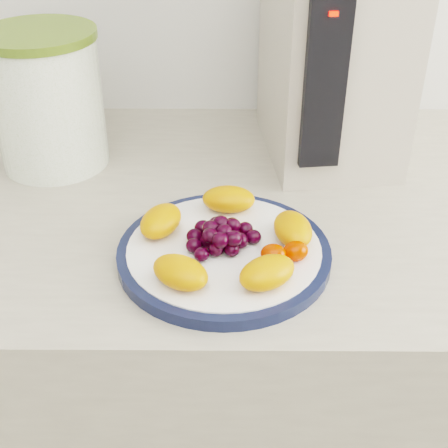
{
  "coord_description": "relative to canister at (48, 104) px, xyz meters",
  "views": [
    {
      "loc": [
        -0.01,
        0.45,
        1.35
      ],
      "look_at": [
        -0.02,
        1.05,
        0.95
      ],
      "focal_mm": 50.0,
      "sensor_mm": 36.0,
      "label": 1
    }
  ],
  "objects": [
    {
      "name": "appliance_led",
      "position": [
        0.38,
        -0.1,
        0.15
      ],
      "size": [
        0.01,
        0.01,
        0.01
      ],
      "primitive_type": "cube",
      "rotation": [
        0.0,
        0.0,
        0.11
      ],
      "color": "#FF0C05",
      "rests_on": "appliance_panel"
    },
    {
      "name": "fruit_plate",
      "position": [
        0.26,
        -0.25,
        -0.06
      ],
      "size": [
        0.22,
        0.21,
        0.03
      ],
      "color": "orange",
      "rests_on": "plate_face"
    },
    {
      "name": "appliance_body",
      "position": [
        0.41,
        0.05,
        0.06
      ],
      "size": [
        0.2,
        0.27,
        0.31
      ],
      "primitive_type": "cube",
      "rotation": [
        0.0,
        0.0,
        0.11
      ],
      "color": "#B6AC9B",
      "rests_on": "counter"
    },
    {
      "name": "canister_lid",
      "position": [
        0.0,
        0.0,
        0.1
      ],
      "size": [
        0.2,
        0.2,
        0.01
      ],
      "primitive_type": "cylinder",
      "rotation": [
        0.0,
        0.0,
        -0.23
      ],
      "color": "#566B23",
      "rests_on": "canister"
    },
    {
      "name": "canister",
      "position": [
        0.0,
        0.0,
        0.0
      ],
      "size": [
        0.19,
        0.19,
        0.19
      ],
      "primitive_type": "cylinder",
      "rotation": [
        0.0,
        0.0,
        -0.23
      ],
      "color": "#4F701C",
      "rests_on": "counter"
    },
    {
      "name": "cabinet_face",
      "position": [
        0.27,
        -0.1,
        -0.57
      ],
      "size": [
        3.48,
        0.58,
        0.84
      ],
      "primitive_type": "cube",
      "color": "#856350",
      "rests_on": "floor"
    },
    {
      "name": "appliance_panel",
      "position": [
        0.38,
        -0.09,
        0.07
      ],
      "size": [
        0.05,
        0.02,
        0.23
      ],
      "primitive_type": "cube",
      "rotation": [
        0.0,
        0.0,
        0.11
      ],
      "color": "black",
      "rests_on": "appliance_body"
    },
    {
      "name": "plate_face",
      "position": [
        0.26,
        -0.25,
        -0.09
      ],
      "size": [
        0.23,
        0.23,
        0.02
      ],
      "primitive_type": "cylinder",
      "color": "white",
      "rests_on": "counter"
    },
    {
      "name": "counter",
      "position": [
        0.27,
        -0.1,
        -0.54
      ],
      "size": [
        3.5,
        0.6,
        0.9
      ],
      "primitive_type": "cube",
      "color": "#ADA490",
      "rests_on": "floor"
    },
    {
      "name": "plate_rim",
      "position": [
        0.26,
        -0.25,
        -0.09
      ],
      "size": [
        0.25,
        0.25,
        0.01
      ],
      "primitive_type": "cylinder",
      "color": "#121B38",
      "rests_on": "counter"
    }
  ]
}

